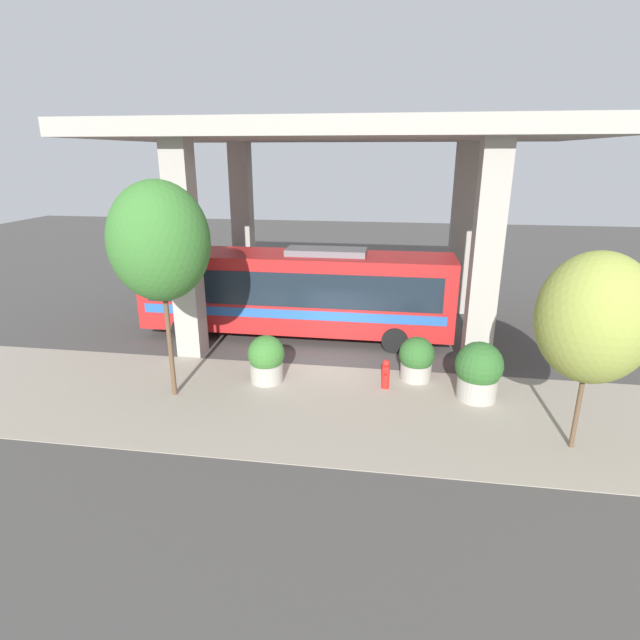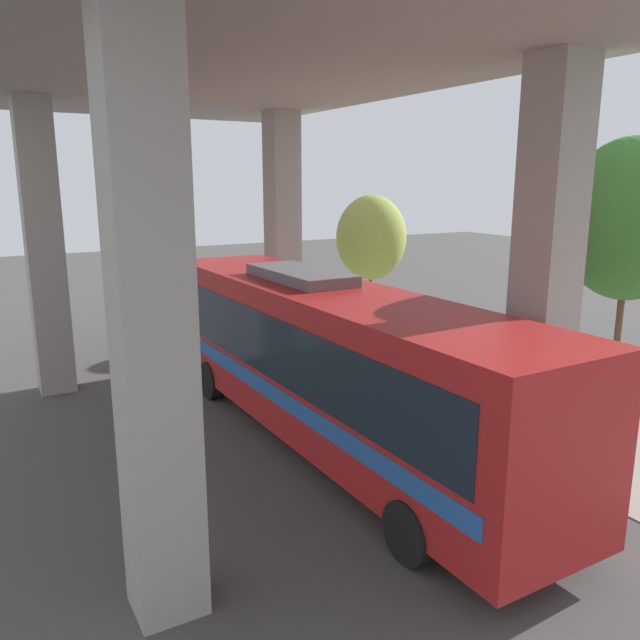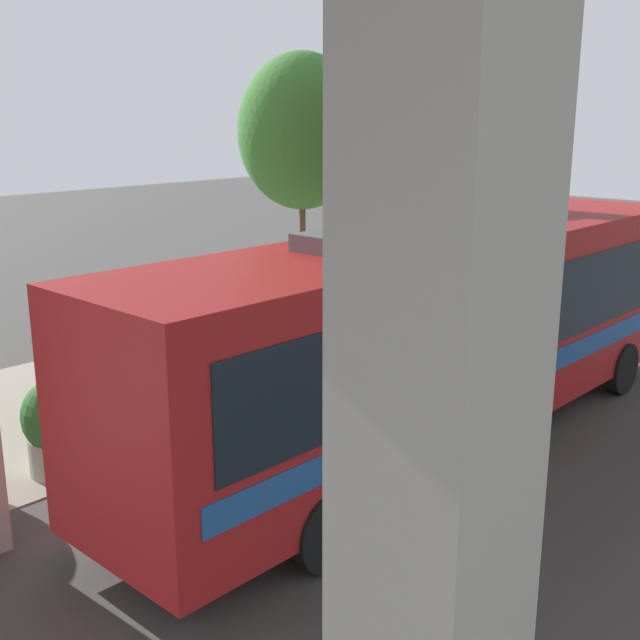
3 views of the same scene
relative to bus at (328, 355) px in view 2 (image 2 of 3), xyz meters
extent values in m
plane|color=#474442|center=(-2.89, -1.65, -2.00)|extent=(80.00, 80.00, 0.00)
cube|color=gray|center=(-5.89, -1.65, -1.99)|extent=(6.00, 40.00, 0.02)
cube|color=#9E998E|center=(-2.39, -6.82, 1.85)|extent=(0.90, 0.90, 7.71)
cube|color=#9E998E|center=(-2.39, 3.51, 1.85)|extent=(0.90, 0.90, 7.71)
cube|color=#9E998E|center=(4.61, -6.82, 1.85)|extent=(0.90, 0.90, 7.71)
cube|color=#9E998E|center=(4.61, 3.51, 1.85)|extent=(0.90, 0.90, 7.71)
cube|color=#9E998E|center=(1.11, -1.65, 6.01)|extent=(9.40, 18.33, 0.60)
cube|color=#B21E1E|center=(0.00, 0.01, -0.05)|extent=(2.51, 12.43, 3.01)
cube|color=#19232D|center=(0.00, 0.01, 0.31)|extent=(2.55, 11.44, 1.32)
cube|color=#2659A5|center=(0.00, 0.01, -0.65)|extent=(2.55, 11.81, 0.36)
cube|color=slate|center=(0.00, -1.24, 1.57)|extent=(1.26, 3.11, 0.24)
cylinder|color=black|center=(-1.18, 4.36, -1.50)|extent=(0.28, 1.00, 1.00)
cylinder|color=black|center=(1.18, 4.36, -1.50)|extent=(0.28, 1.00, 1.00)
cylinder|color=black|center=(-1.18, -4.03, -1.50)|extent=(0.28, 1.00, 1.00)
cylinder|color=black|center=(1.18, -4.03, -1.50)|extent=(0.28, 1.00, 1.00)
cylinder|color=red|center=(-4.33, -3.77, -1.60)|extent=(0.25, 0.25, 0.80)
sphere|color=red|center=(-4.33, -3.77, -1.13)|extent=(0.24, 0.24, 0.24)
cylinder|color=red|center=(-4.52, -3.77, -1.48)|extent=(0.15, 0.11, 0.11)
cylinder|color=red|center=(-4.14, -3.77, -1.48)|extent=(0.15, 0.11, 0.11)
cylinder|color=#9E998E|center=(-3.48, -4.76, -1.71)|extent=(1.03, 1.03, 0.58)
sphere|color=#2D6028|center=(-3.48, -4.76, -1.10)|extent=(1.17, 1.17, 1.17)
sphere|color=#993F8C|center=(-3.36, -4.86, -1.27)|extent=(0.36, 0.36, 0.36)
cylinder|color=#9E998E|center=(-4.38, 0.13, -1.67)|extent=(1.09, 1.09, 0.66)
sphere|color=#38722D|center=(-4.38, 0.13, -1.01)|extent=(1.21, 1.21, 1.21)
sphere|color=#BF334C|center=(-4.24, 0.02, -1.19)|extent=(0.38, 0.38, 0.38)
cylinder|color=#9E998E|center=(-4.60, -6.57, -1.64)|extent=(1.22, 1.22, 0.72)
sphere|color=#2D6028|center=(-4.60, -6.57, -0.88)|extent=(1.44, 1.44, 1.44)
sphere|color=#BF334C|center=(-4.45, -6.69, -1.11)|extent=(0.43, 0.43, 0.43)
cylinder|color=brown|center=(-7.04, -8.62, -0.64)|extent=(0.12, 0.12, 2.72)
ellipsoid|color=olive|center=(-7.04, -8.62, 1.52)|extent=(2.66, 2.66, 3.20)
cylinder|color=brown|center=(-5.78, 2.75, -0.01)|extent=(0.15, 0.15, 3.98)
ellipsoid|color=#38722D|center=(-5.78, 2.75, 2.83)|extent=(2.86, 2.86, 3.44)
camera|label=1|loc=(-19.06, -3.88, 5.20)|focal=28.00mm
camera|label=2|loc=(6.54, 10.96, 3.64)|focal=35.00mm
camera|label=3|loc=(6.96, -10.28, 3.29)|focal=45.00mm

